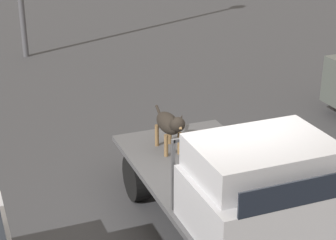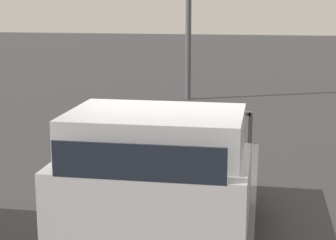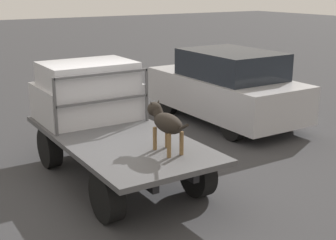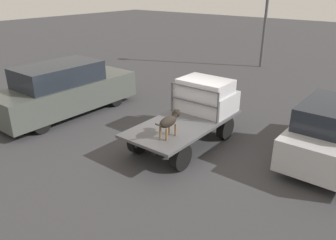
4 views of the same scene
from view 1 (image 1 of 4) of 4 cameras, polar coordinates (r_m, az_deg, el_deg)
The scene contains 5 objects.
ground_plane at distance 8.06m, azimuth 4.77°, elevation -10.86°, with size 80.00×80.00×0.00m, color #38383A.
flatbed_truck at distance 7.76m, azimuth 4.90°, elevation -7.40°, with size 3.82×1.82×0.77m.
truck_cab at distance 6.52m, azimuth 9.68°, elevation -6.81°, with size 1.31×1.70×1.04m.
truck_headboard at distance 7.00m, azimuth 6.87°, elevation -3.37°, with size 0.04×1.70×0.94m.
dog at distance 8.21m, azimuth 0.20°, elevation -0.48°, with size 1.03×0.28×0.71m.
Camera 1 is at (5.99, -3.06, 4.44)m, focal length 60.00 mm.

